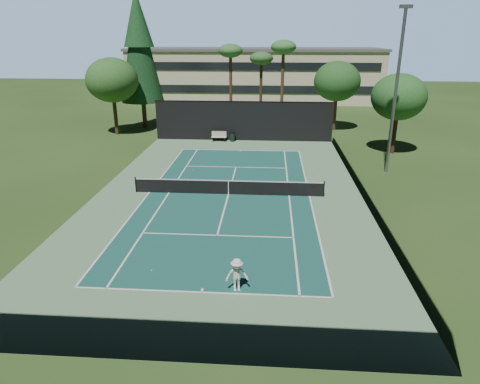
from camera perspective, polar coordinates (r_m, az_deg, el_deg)
The scene contains 22 objects.
ground at distance 29.15m, azimuth -1.54°, elevation -0.33°, with size 160.00×160.00×0.00m, color #2A481B.
apron_slab at distance 29.14m, azimuth -1.55°, elevation -0.32°, with size 18.00×32.00×0.01m, color #628C62.
court_surface at distance 29.14m, azimuth -1.55°, elevation -0.30°, with size 10.97×23.77×0.01m, color #1A544A.
court_lines at distance 29.14m, azimuth -1.55°, elevation -0.29°, with size 11.07×23.87×0.01m.
tennis_net at distance 28.96m, azimuth -1.56°, elevation 0.71°, with size 12.90×0.10×1.10m.
fence at distance 28.57m, azimuth -1.57°, elevation 3.50°, with size 18.04×32.05×4.03m.
player at distance 18.26m, azimuth -0.41°, elevation -10.99°, with size 0.97×0.56×1.50m, color white.
tennis_ball_a at distance 20.38m, azimuth -11.69°, elevation -10.20°, with size 0.08×0.08×0.08m, color #E0F136.
tennis_ball_b at distance 31.39m, azimuth -0.81°, elevation 1.26°, with size 0.07×0.07×0.07m, color yellow.
tennis_ball_c at distance 30.15m, azimuth 3.96°, elevation 0.41°, with size 0.07×0.07×0.07m, color #B0CD2E.
tennis_ball_d at distance 34.59m, azimuth -6.22°, elevation 2.95°, with size 0.06×0.06×0.06m, color #B2CD2E.
park_bench at distance 44.04m, azimuth -2.82°, elevation 7.47°, with size 1.50×0.45×1.02m.
trash_bin at distance 43.94m, azimuth -1.02°, elevation 7.37°, with size 0.56×0.56×0.95m.
pine_tree at distance 51.33m, azimuth -13.34°, elevation 18.93°, with size 4.80×4.80×15.00m.
palm_a at distance 51.43m, azimuth -1.27°, elevation 17.91°, with size 2.80×2.80×9.32m.
palm_b at distance 53.26m, azimuth 2.87°, elevation 17.07°, with size 2.80×2.80×8.42m.
palm_c at distance 50.21m, azimuth 5.81°, elevation 18.24°, with size 2.80×2.80×9.77m.
decid_tree_a at distance 49.94m, azimuth 12.82°, elevation 14.18°, with size 5.12×5.12×7.62m.
decid_tree_b at distance 41.09m, azimuth 20.41°, elevation 11.78°, with size 4.80×4.80×7.14m.
decid_tree_c at distance 48.37m, azimuth -16.70°, elevation 14.08°, with size 5.44×5.44×8.09m.
campus_building at distance 73.45m, azimuth 1.99°, elevation 15.46°, with size 40.50×12.50×8.30m.
light_pole at distance 34.65m, azimuth 20.09°, elevation 12.78°, with size 0.90×0.25×12.22m.
Camera 1 is at (2.71, -27.17, 10.19)m, focal length 32.00 mm.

